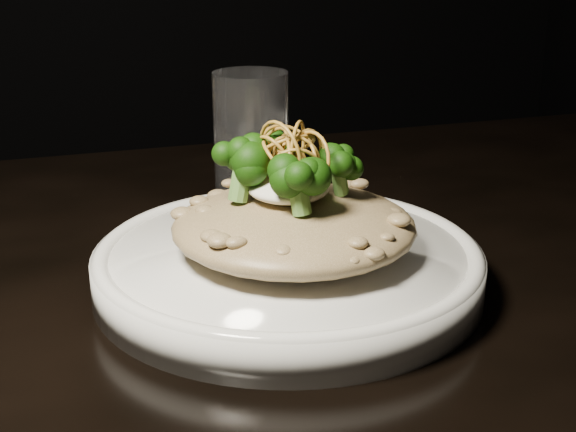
# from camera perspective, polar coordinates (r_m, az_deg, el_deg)

# --- Properties ---
(table) EXTENTS (1.10, 0.80, 0.75)m
(table) POSITION_cam_1_polar(r_m,az_deg,el_deg) (0.65, 1.09, -10.73)
(table) COLOR black
(table) RESTS_ON ground
(plate) EXTENTS (0.28, 0.28, 0.03)m
(plate) POSITION_cam_1_polar(r_m,az_deg,el_deg) (0.58, 0.00, -3.73)
(plate) COLOR silver
(plate) RESTS_ON table
(risotto) EXTENTS (0.17, 0.17, 0.04)m
(risotto) POSITION_cam_1_polar(r_m,az_deg,el_deg) (0.57, 0.43, -0.71)
(risotto) COLOR brown
(risotto) RESTS_ON plate
(broccoli) EXTENTS (0.13, 0.13, 0.05)m
(broccoli) POSITION_cam_1_polar(r_m,az_deg,el_deg) (0.56, 0.43, 3.71)
(broccoli) COLOR black
(broccoli) RESTS_ON risotto
(cheese) EXTENTS (0.06, 0.06, 0.02)m
(cheese) POSITION_cam_1_polar(r_m,az_deg,el_deg) (0.56, 0.01, 1.99)
(cheese) COLOR white
(cheese) RESTS_ON risotto
(shallots) EXTENTS (0.06, 0.06, 0.04)m
(shallots) POSITION_cam_1_polar(r_m,az_deg,el_deg) (0.56, 0.15, 4.73)
(shallots) COLOR #8D611D
(shallots) RESTS_ON cheese
(drinking_glass) EXTENTS (0.07, 0.07, 0.12)m
(drinking_glass) POSITION_cam_1_polar(r_m,az_deg,el_deg) (0.76, -2.64, 5.57)
(drinking_glass) COLOR white
(drinking_glass) RESTS_ON table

